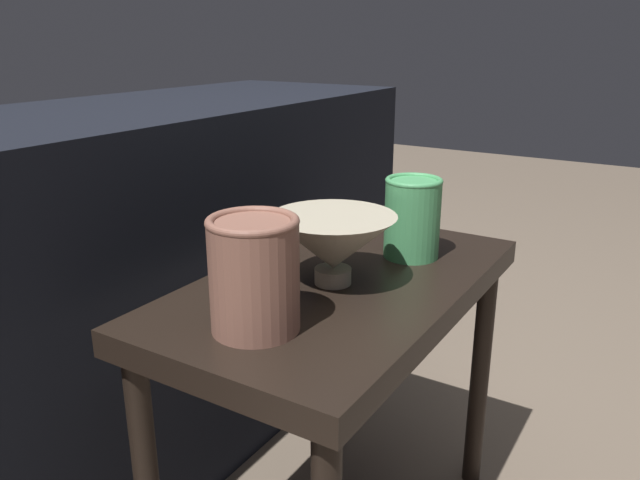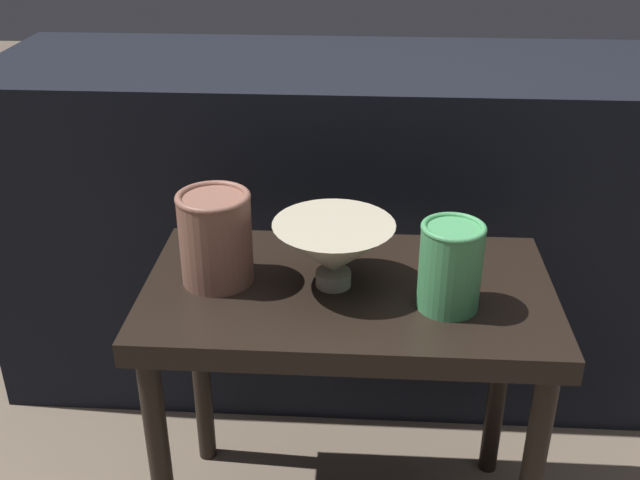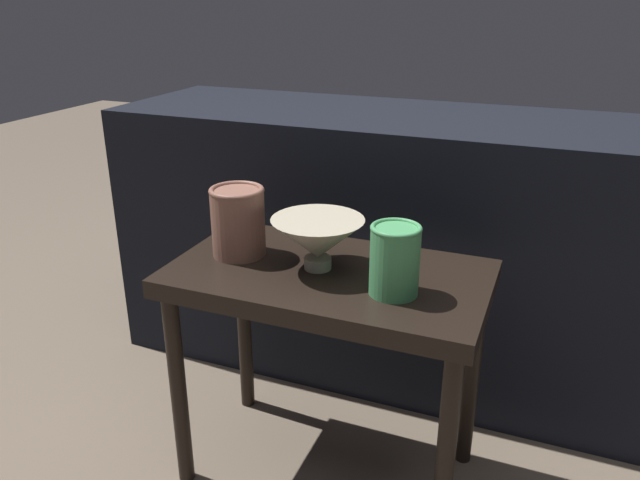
{
  "view_description": "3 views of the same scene",
  "coord_description": "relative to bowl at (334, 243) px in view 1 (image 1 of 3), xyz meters",
  "views": [
    {
      "loc": [
        -0.8,
        -0.45,
        0.89
      ],
      "look_at": [
        -0.05,
        0.01,
        0.6
      ],
      "focal_mm": 35.0,
      "sensor_mm": 36.0,
      "label": 1
    },
    {
      "loc": [
        0.02,
        -1.04,
        1.14
      ],
      "look_at": [
        -0.05,
        -0.0,
        0.6
      ],
      "focal_mm": 42.0,
      "sensor_mm": 36.0,
      "label": 2
    },
    {
      "loc": [
        0.42,
        -1.1,
        1.07
      ],
      "look_at": [
        -0.01,
        -0.02,
        0.6
      ],
      "focal_mm": 35.0,
      "sensor_mm": 36.0,
      "label": 3
    }
  ],
  "objects": [
    {
      "name": "table",
      "position": [
        0.02,
        0.0,
        -0.14
      ],
      "size": [
        0.66,
        0.37,
        0.52
      ],
      "color": "black",
      "rests_on": "ground_plane"
    },
    {
      "name": "couch_backdrop",
      "position": [
        0.02,
        0.53,
        -0.21
      ],
      "size": [
        1.58,
        0.5,
        0.75
      ],
      "color": "black",
      "rests_on": "ground_plane"
    },
    {
      "name": "bowl",
      "position": [
        0.0,
        0.0,
        0.0
      ],
      "size": [
        0.19,
        0.19,
        0.11
      ],
      "color": "#B2A88E",
      "rests_on": "table"
    },
    {
      "name": "vase_textured_left",
      "position": [
        -0.19,
        0.01,
        0.01
      ],
      "size": [
        0.12,
        0.12,
        0.15
      ],
      "color": "brown",
      "rests_on": "table"
    },
    {
      "name": "vase_colorful_right",
      "position": [
        0.18,
        -0.05,
        0.01
      ],
      "size": [
        0.1,
        0.1,
        0.14
      ],
      "color": "#47995B",
      "rests_on": "table"
    }
  ]
}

